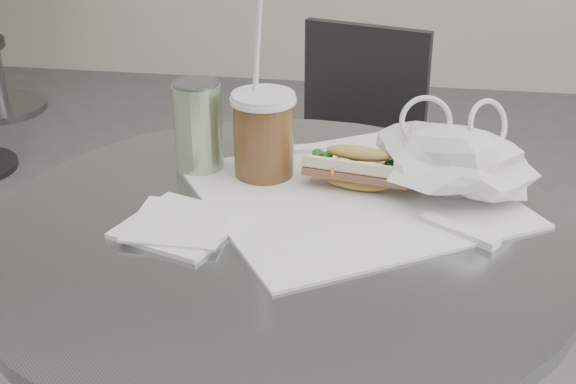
# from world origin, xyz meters

# --- Properties ---
(chair_far) EXTENTS (0.40, 0.43, 0.75)m
(chair_far) POSITION_xyz_m (0.01, 1.05, 0.34)
(chair_far) COLOR #29292B
(chair_far) RESTS_ON ground
(sandwich_paper) EXTENTS (0.52, 0.51, 0.00)m
(sandwich_paper) POSITION_xyz_m (0.09, 0.30, 0.74)
(sandwich_paper) COLOR white
(sandwich_paper) RESTS_ON cafe_table
(banh_mi) EXTENTS (0.19, 0.10, 0.06)m
(banh_mi) POSITION_xyz_m (0.09, 0.32, 0.77)
(banh_mi) COLOR gold
(banh_mi) RESTS_ON sandwich_paper
(iced_coffee) EXTENTS (0.09, 0.09, 0.27)m
(iced_coffee) POSITION_xyz_m (-0.04, 0.34, 0.80)
(iced_coffee) COLOR brown
(iced_coffee) RESTS_ON cafe_table
(sunglasses) EXTENTS (0.13, 0.06, 0.06)m
(sunglasses) POSITION_xyz_m (0.25, 0.36, 0.76)
(sunglasses) COLOR black
(sunglasses) RESTS_ON cafe_table
(plastic_bag) EXTENTS (0.24, 0.22, 0.10)m
(plastic_bag) POSITION_xyz_m (0.22, 0.31, 0.79)
(plastic_bag) COLOR silver
(plastic_bag) RESTS_ON cafe_table
(napkin_stack) EXTENTS (0.17, 0.17, 0.01)m
(napkin_stack) POSITION_xyz_m (-0.12, 0.18, 0.74)
(napkin_stack) COLOR white
(napkin_stack) RESTS_ON cafe_table
(drink_can) EXTENTS (0.07, 0.07, 0.13)m
(drink_can) POSITION_xyz_m (-0.14, 0.36, 0.81)
(drink_can) COLOR #6EA761
(drink_can) RESTS_ON cafe_table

